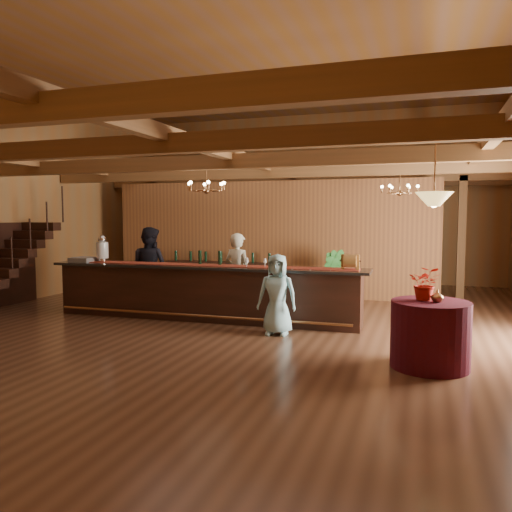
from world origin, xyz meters
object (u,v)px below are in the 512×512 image
(bartender, at_px, (238,274))
(raffle_drum, at_px, (350,261))
(floor_plant, at_px, (331,276))
(chandelier_left, at_px, (206,186))
(chandelier_right, at_px, (400,189))
(staff_second, at_px, (150,268))
(pendant_lamp, at_px, (434,199))
(backbar_shelf, at_px, (221,278))
(tasting_bar, at_px, (204,292))
(round_table, at_px, (430,334))
(guest, at_px, (277,294))
(beverage_dispenser, at_px, (102,249))

(bartender, bearing_deg, raffle_drum, 177.97)
(floor_plant, bearing_deg, bartender, -129.37)
(raffle_drum, xyz_separation_m, chandelier_left, (-2.89, -0.16, 1.45))
(chandelier_right, relative_size, staff_second, 0.42)
(chandelier_left, height_order, chandelier_right, same)
(pendant_lamp, bearing_deg, backbar_shelf, 136.01)
(backbar_shelf, xyz_separation_m, chandelier_left, (1.08, -3.34, 2.32))
(tasting_bar, distance_m, round_table, 4.88)
(chandelier_right, distance_m, bartender, 4.03)
(guest, bearing_deg, beverage_dispenser, 166.40)
(raffle_drum, height_order, chandelier_left, chandelier_left)
(beverage_dispenser, relative_size, bartender, 0.33)
(chandelier_left, distance_m, pendant_lamp, 4.72)
(chandelier_left, relative_size, staff_second, 0.42)
(beverage_dispenser, relative_size, round_table, 0.54)
(beverage_dispenser, height_order, guest, beverage_dispenser)
(beverage_dispenser, relative_size, chandelier_left, 0.75)
(pendant_lamp, height_order, staff_second, pendant_lamp)
(backbar_shelf, bearing_deg, guest, -55.56)
(beverage_dispenser, bearing_deg, bartender, 14.36)
(round_table, relative_size, floor_plant, 0.82)
(tasting_bar, height_order, bartender, bartender)
(backbar_shelf, xyz_separation_m, pendant_lamp, (5.40, -5.21, 1.96))
(backbar_shelf, height_order, staff_second, staff_second)
(pendant_lamp, bearing_deg, chandelier_left, 156.57)
(backbar_shelf, bearing_deg, pendant_lamp, -44.21)
(chandelier_left, height_order, pendant_lamp, same)
(chandelier_left, bearing_deg, floor_plant, 55.40)
(tasting_bar, bearing_deg, chandelier_right, 27.38)
(tasting_bar, xyz_separation_m, pendant_lamp, (4.45, -2.00, 1.83))
(tasting_bar, height_order, round_table, tasting_bar)
(chandelier_right, xyz_separation_m, staff_second, (-5.50, -1.39, -1.80))
(bartender, height_order, guest, bartender)
(backbar_shelf, height_order, chandelier_right, chandelier_right)
(backbar_shelf, bearing_deg, round_table, -44.21)
(pendant_lamp, xyz_separation_m, floor_plant, (-2.28, 4.82, -1.73))
(tasting_bar, bearing_deg, pendant_lamp, -25.68)
(beverage_dispenser, relative_size, floor_plant, 0.45)
(backbar_shelf, bearing_deg, tasting_bar, -73.72)
(beverage_dispenser, relative_size, chandelier_right, 0.75)
(guest, bearing_deg, backbar_shelf, 121.52)
(round_table, distance_m, chandelier_right, 4.73)
(tasting_bar, height_order, raffle_drum, raffle_drum)
(backbar_shelf, distance_m, pendant_lamp, 7.75)
(tasting_bar, bearing_deg, chandelier_left, -47.15)
(guest, bearing_deg, staff_second, 153.87)
(chandelier_left, xyz_separation_m, floor_plant, (2.03, 2.95, -2.09))
(tasting_bar, xyz_separation_m, bartender, (0.47, 0.75, 0.32))
(backbar_shelf, distance_m, floor_plant, 3.15)
(beverage_dispenser, bearing_deg, round_table, -16.09)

